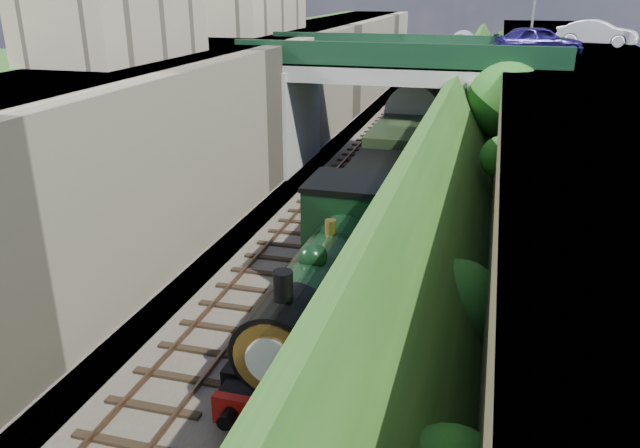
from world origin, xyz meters
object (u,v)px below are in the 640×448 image
(tender, at_px, (377,207))
(locomotive, at_px, (329,281))
(car_blue, at_px, (538,41))
(road_bridge, at_px, (409,101))
(tree, at_px, (509,105))
(car_silver, at_px, (597,33))

(tender, bearing_deg, locomotive, -90.00)
(car_blue, bearing_deg, locomotive, 144.34)
(tender, bearing_deg, road_bridge, 91.45)
(road_bridge, xyz_separation_m, tree, (4.97, -3.00, 0.57))
(tree, bearing_deg, tender, -123.58)
(car_silver, bearing_deg, road_bridge, 149.83)
(tender, bearing_deg, car_blue, 65.54)
(road_bridge, distance_m, tender, 10.40)
(car_blue, xyz_separation_m, tender, (-5.99, -13.16, -5.41))
(car_blue, bearing_deg, road_bridge, 96.71)
(tree, xyz_separation_m, car_silver, (5.08, 13.35, 2.37))
(tree, distance_m, car_silver, 14.48)
(road_bridge, bearing_deg, tender, -88.55)
(car_silver, distance_m, locomotive, 29.93)
(locomotive, bearing_deg, tree, 71.95)
(road_bridge, relative_size, car_silver, 3.44)
(car_blue, distance_m, car_silver, 8.22)
(tree, bearing_deg, locomotive, -108.05)
(locomotive, xyz_separation_m, tender, (-0.00, 7.36, -0.27))
(tree, xyz_separation_m, tender, (-4.71, -7.10, -3.03))
(locomotive, relative_size, tender, 1.70)
(road_bridge, bearing_deg, locomotive, -89.16)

